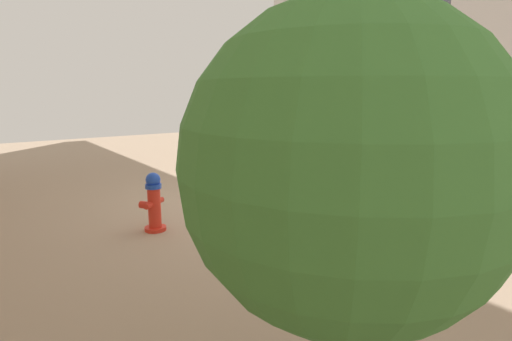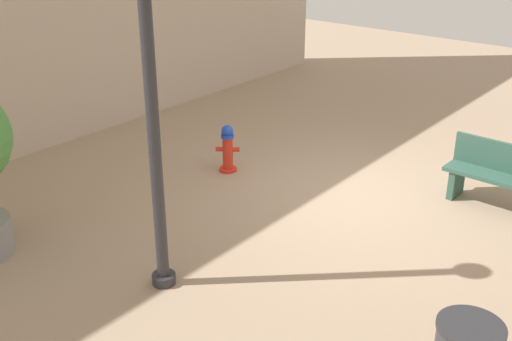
# 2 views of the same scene
# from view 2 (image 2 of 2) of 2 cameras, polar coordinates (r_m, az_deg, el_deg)

# --- Properties ---
(ground_plane) EXTENTS (23.40, 23.40, 0.00)m
(ground_plane) POSITION_cam_2_polar(r_m,az_deg,el_deg) (9.64, 8.48, -2.27)
(ground_plane) COLOR tan
(fire_hydrant) EXTENTS (0.36, 0.35, 0.80)m
(fire_hydrant) POSITION_cam_2_polar(r_m,az_deg,el_deg) (10.25, -2.59, 2.03)
(fire_hydrant) COLOR red
(fire_hydrant) RESTS_ON ground_plane
(bench_near) EXTENTS (1.61, 0.48, 0.95)m
(bench_near) POSITION_cam_2_polar(r_m,az_deg,el_deg) (9.67, 21.54, -0.48)
(bench_near) COLOR #33594C
(bench_near) RESTS_ON ground_plane
(street_lamp) EXTENTS (0.36, 0.36, 4.41)m
(street_lamp) POSITION_cam_2_polar(r_m,az_deg,el_deg) (6.49, -9.78, 10.19)
(street_lamp) COLOR #2D2D33
(street_lamp) RESTS_ON ground_plane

